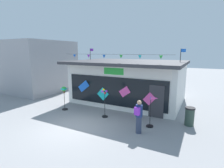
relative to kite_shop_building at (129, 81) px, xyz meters
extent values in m
plane|color=gray|center=(-0.66, -6.21, -1.66)|extent=(80.00, 80.00, 0.00)
cube|color=silver|center=(0.00, 0.06, -0.12)|extent=(8.04, 5.45, 3.07)
cube|color=#333338|center=(0.00, -0.38, 1.51)|extent=(8.44, 6.32, 0.20)
cube|color=white|center=(0.00, -2.70, 1.04)|extent=(7.40, 0.08, 0.64)
cube|color=green|center=(0.00, -2.73, 1.04)|extent=(1.45, 0.04, 0.45)
cube|color=black|center=(0.00, -2.69, -0.33)|extent=(7.24, 0.06, 1.95)
cube|color=#333338|center=(2.89, -2.70, -0.66)|extent=(0.90, 0.07, 2.00)
cube|color=blue|center=(-2.47, -2.75, -0.20)|extent=(1.01, 0.03, 0.94)
cube|color=#19B7BC|center=(-0.83, -2.75, -0.59)|extent=(0.94, 0.03, 0.94)
cube|color=#EA4CA3|center=(0.82, -2.75, -0.26)|extent=(0.83, 0.03, 0.78)
cube|color=#EA4CA3|center=(2.47, -2.75, -0.52)|extent=(0.82, 0.03, 0.84)
cylinder|color=black|center=(0.00, -2.92, 2.15)|extent=(7.72, 0.01, 0.01)
cone|color=blue|center=(-3.08, -2.92, 2.01)|extent=(0.20, 0.20, 0.22)
cone|color=purple|center=(-1.85, -2.92, 2.01)|extent=(0.20, 0.20, 0.22)
cone|color=blue|center=(-0.62, -2.92, 2.01)|extent=(0.20, 0.20, 0.22)
cone|color=green|center=(0.61, -2.92, 2.01)|extent=(0.20, 0.20, 0.22)
cone|color=#19B7BC|center=(1.85, -2.92, 2.01)|extent=(0.20, 0.20, 0.22)
cone|color=green|center=(3.08, -2.92, 2.01)|extent=(0.20, 0.20, 0.22)
cylinder|color=black|center=(-3.77, 0.06, 2.10)|extent=(0.04, 0.04, 0.98)
cube|color=purple|center=(-3.61, 0.06, 2.47)|extent=(0.32, 0.02, 0.22)
cylinder|color=black|center=(3.77, 0.06, 2.07)|extent=(0.04, 0.04, 0.91)
cube|color=blue|center=(3.93, 0.06, 2.40)|extent=(0.32, 0.02, 0.22)
cylinder|color=black|center=(-3.06, -4.19, -1.63)|extent=(0.38, 0.38, 0.06)
cylinder|color=black|center=(-3.06, -4.19, -1.00)|extent=(0.03, 0.03, 1.32)
sphere|color=green|center=(-3.06, -4.19, -0.18)|extent=(0.32, 0.32, 0.32)
cube|color=#19B7BC|center=(-3.06, -4.19, -0.18)|extent=(0.33, 0.33, 0.07)
cube|color=brown|center=(-3.06, -4.19, -0.40)|extent=(0.10, 0.10, 0.10)
cylinder|color=black|center=(0.10, -4.10, -1.63)|extent=(0.36, 0.36, 0.06)
cylinder|color=black|center=(0.10, -4.10, -0.84)|extent=(0.03, 0.03, 1.63)
cylinder|color=black|center=(0.10, -4.14, -0.02)|extent=(0.06, 0.04, 0.06)
cone|color=purple|center=(0.20, -4.14, -0.02)|extent=(0.15, 0.16, 0.15)
cone|color=yellow|center=(0.10, -4.14, 0.08)|extent=(0.16, 0.15, 0.15)
cone|color=purple|center=(0.00, -4.14, -0.02)|extent=(0.15, 0.16, 0.15)
cone|color=red|center=(0.10, -4.14, -0.12)|extent=(0.16, 0.15, 0.15)
cylinder|color=black|center=(2.95, -4.21, -1.63)|extent=(0.38, 0.38, 0.06)
cylinder|color=black|center=(2.95, -4.21, -0.85)|extent=(0.03, 0.03, 1.61)
cone|color=#EA4CA3|center=(3.14, -4.21, -0.05)|extent=(0.42, 0.28, 0.20)
cylinder|color=blue|center=(2.95, -4.21, -0.05)|extent=(0.03, 0.16, 0.16)
cylinder|color=#333D56|center=(2.66, -5.19, -1.23)|extent=(0.28, 0.28, 0.86)
cylinder|color=navy|center=(2.66, -5.19, -0.50)|extent=(0.34, 0.34, 0.60)
sphere|color=tan|center=(2.66, -5.19, -0.09)|extent=(0.22, 0.22, 0.22)
cube|color=purple|center=(2.63, -5.38, -0.47)|extent=(0.28, 0.20, 0.38)
cylinder|color=#2D4238|center=(4.81, -3.03, -1.19)|extent=(0.48, 0.48, 0.94)
cylinder|color=black|center=(4.81, -3.03, -0.68)|extent=(0.52, 0.52, 0.08)
cube|color=#99999E|center=(-9.55, -0.60, 0.85)|extent=(5.02, 6.04, 5.00)
camera|label=1|loc=(5.27, -12.98, 2.34)|focal=28.08mm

